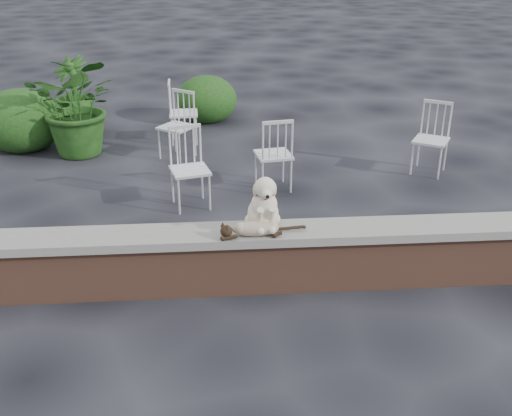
{
  "coord_description": "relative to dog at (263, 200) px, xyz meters",
  "views": [
    {
      "loc": [
        -0.59,
        -4.7,
        2.97
      ],
      "look_at": [
        -0.21,
        0.2,
        0.7
      ],
      "focal_mm": 42.31,
      "sensor_mm": 36.0,
      "label": 1
    }
  ],
  "objects": [
    {
      "name": "chair_a",
      "position": [
        -0.69,
        1.78,
        -0.37
      ],
      "size": [
        0.68,
        0.68,
        0.94
      ],
      "primitive_type": null,
      "rotation": [
        0.0,
        0.0,
        0.25
      ],
      "color": "white",
      "rests_on": "ground"
    },
    {
      "name": "capstone",
      "position": [
        0.16,
        -0.05,
        -0.3
      ],
      "size": [
        6.2,
        0.4,
        0.08
      ],
      "primitive_type": "cube",
      "color": "slate",
      "rests_on": "brick_wall"
    },
    {
      "name": "potted_plant_b",
      "position": [
        -2.69,
        5.22,
        -0.28
      ],
      "size": [
        0.89,
        0.89,
        1.13
      ],
      "primitive_type": "imported",
      "rotation": [
        0.0,
        0.0,
        -0.64
      ],
      "color": "#143C11",
      "rests_on": "ground"
    },
    {
      "name": "brick_wall",
      "position": [
        0.16,
        -0.05,
        -0.59
      ],
      "size": [
        6.0,
        0.3,
        0.5
      ],
      "primitive_type": "cube",
      "color": "brown",
      "rests_on": "ground"
    },
    {
      "name": "chair_b",
      "position": [
        -0.92,
        3.48,
        -0.37
      ],
      "size": [
        0.78,
        0.78,
        0.94
      ],
      "primitive_type": null,
      "rotation": [
        0.0,
        0.0,
        -0.62
      ],
      "color": "white",
      "rests_on": "ground"
    },
    {
      "name": "cat",
      "position": [
        -0.08,
        -0.15,
        -0.19
      ],
      "size": [
        0.91,
        0.27,
        0.15
      ],
      "primitive_type": null,
      "rotation": [
        0.0,
        0.0,
        0.06
      ],
      "color": "tan",
      "rests_on": "capstone"
    },
    {
      "name": "dog",
      "position": [
        0.0,
        0.0,
        0.0
      ],
      "size": [
        0.37,
        0.47,
        0.53
      ],
      "primitive_type": null,
      "rotation": [
        0.0,
        0.0,
        0.06
      ],
      "color": "beige",
      "rests_on": "capstone"
    },
    {
      "name": "chair_c",
      "position": [
        0.32,
        2.24,
        -0.37
      ],
      "size": [
        0.64,
        0.64,
        0.94
      ],
      "primitive_type": null,
      "rotation": [
        0.0,
        0.0,
        3.3
      ],
      "color": "white",
      "rests_on": "ground"
    },
    {
      "name": "potted_plant_a",
      "position": [
        -2.28,
        3.75,
        -0.13
      ],
      "size": [
        1.41,
        1.26,
        1.44
      ],
      "primitive_type": "imported",
      "rotation": [
        0.0,
        0.0,
        -0.11
      ],
      "color": "#143C11",
      "rests_on": "ground"
    },
    {
      "name": "chair_d",
      "position": [
        2.45,
        2.63,
        -0.37
      ],
      "size": [
        0.77,
        0.77,
        0.94
      ],
      "primitive_type": null,
      "rotation": [
        0.0,
        0.0,
        -0.55
      ],
      "color": "white",
      "rests_on": "ground"
    },
    {
      "name": "ground",
      "position": [
        0.16,
        -0.05,
        -0.84
      ],
      "size": [
        60.0,
        60.0,
        0.0
      ],
      "primitive_type": "plane",
      "color": "black",
      "rests_on": "ground"
    },
    {
      "name": "chair_e",
      "position": [
        -0.85,
        4.18,
        -0.37
      ],
      "size": [
        0.58,
        0.58,
        0.94
      ],
      "primitive_type": null,
      "rotation": [
        0.0,
        0.0,
        1.61
      ],
      "color": "white",
      "rests_on": "ground"
    },
    {
      "name": "shrubbery",
      "position": [
        -2.51,
        4.55,
        -0.46
      ],
      "size": [
        4.07,
        2.26,
        0.94
      ],
      "color": "#143C11",
      "rests_on": "ground"
    }
  ]
}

